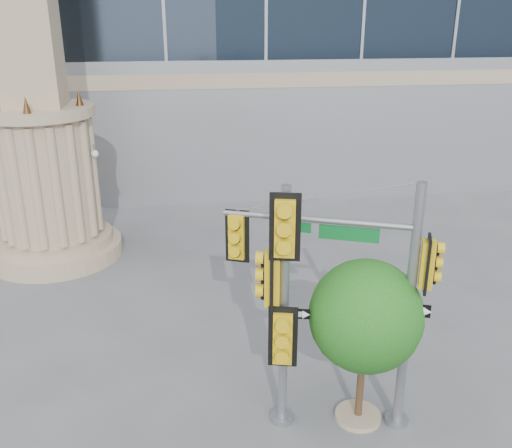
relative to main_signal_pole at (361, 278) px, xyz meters
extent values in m
plane|color=#545456|center=(-1.66, 0.36, -3.19)|extent=(120.00, 120.00, 0.00)
cylinder|color=tan|center=(-7.66, 9.36, -2.94)|extent=(4.40, 4.40, 0.50)
cylinder|color=tan|center=(-7.66, 9.36, -2.54)|extent=(3.80, 3.80, 0.30)
cylinder|color=tan|center=(-7.66, 9.36, -0.39)|extent=(3.00, 3.00, 4.00)
cylinder|color=tan|center=(-7.66, 9.36, 1.76)|extent=(3.50, 3.50, 0.30)
cone|color=#472D14|center=(-6.36, 9.36, 2.16)|extent=(0.24, 0.24, 0.50)
cylinder|color=slate|center=(0.87, -0.33, -3.14)|extent=(0.48, 0.48, 0.10)
cylinder|color=slate|center=(0.87, -0.33, -0.62)|extent=(0.19, 0.19, 5.15)
cylinder|color=slate|center=(-0.81, 0.32, 1.10)|extent=(3.41, 1.42, 0.12)
cube|color=#0B6426|center=(-0.26, 0.08, 0.89)|extent=(1.05, 0.44, 0.27)
cube|color=gold|center=(-2.26, 0.88, 0.63)|extent=(0.53, 0.40, 1.07)
cube|color=gold|center=(1.09, -0.42, 0.41)|extent=(0.40, 0.53, 1.07)
cube|color=black|center=(0.82, -0.45, -0.49)|extent=(0.75, 0.31, 0.26)
cube|color=maroon|center=(0.82, -0.45, -1.09)|extent=(0.27, 0.12, 0.40)
cylinder|color=slate|center=(-1.46, 0.05, -3.13)|extent=(0.49, 0.49, 0.12)
cylinder|color=slate|center=(-1.46, 0.05, -0.65)|extent=(0.18, 0.18, 5.08)
cube|color=gold|center=(-1.51, -0.17, 1.18)|extent=(0.61, 0.41, 1.27)
cube|color=gold|center=(-1.68, 0.10, 0.06)|extent=(0.41, 0.61, 1.27)
cube|color=gold|center=(-1.51, -0.17, -1.06)|extent=(0.61, 0.41, 1.27)
cube|color=black|center=(-1.31, -0.11, -0.60)|extent=(0.62, 0.18, 0.20)
cylinder|color=tan|center=(0.12, -0.10, -3.14)|extent=(0.95, 0.95, 0.11)
cylinder|color=#382314|center=(0.12, -0.10, -2.24)|extent=(0.15, 0.15, 1.90)
sphere|color=#166216|center=(0.12, -0.10, -0.77)|extent=(2.22, 2.22, 2.22)
sphere|color=#166216|center=(0.59, 0.16, -1.08)|extent=(1.37, 1.37, 1.37)
sphere|color=#166216|center=(-0.25, -0.36, -1.03)|extent=(1.16, 1.16, 1.16)
camera|label=1|loc=(-3.28, -9.37, 4.80)|focal=40.00mm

